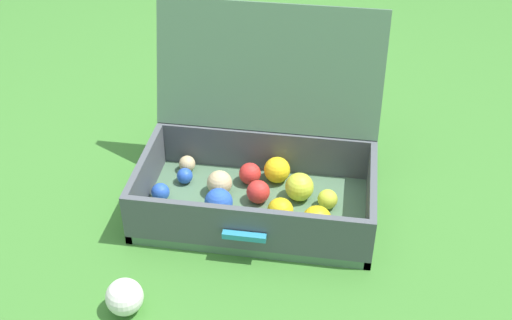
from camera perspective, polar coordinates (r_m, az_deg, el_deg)
name	(u,v)px	position (r m, az deg, el deg)	size (l,w,h in m)	color
ground_plane	(231,198)	(1.86, -2.18, -3.37)	(16.00, 16.00, 0.00)	#3D7A2D
open_suitcase	(260,167)	(1.79, 0.32, -0.64)	(0.64, 0.50, 0.50)	#4C7051
stray_ball_on_grass	(125,297)	(1.56, -11.48, -11.72)	(0.09, 0.09, 0.09)	white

